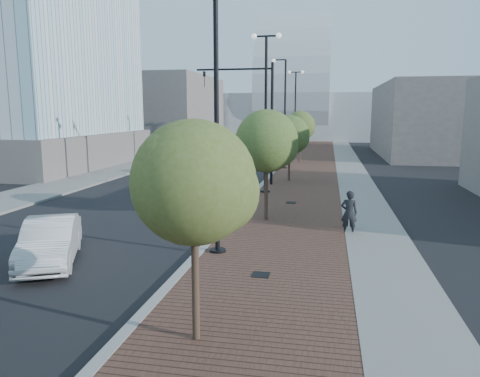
# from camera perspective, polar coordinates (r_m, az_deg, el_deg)

# --- Properties ---
(sidewalk) EXTENTS (7.00, 140.00, 0.12)m
(sidewalk) POSITION_cam_1_polar(r_m,az_deg,el_deg) (44.90, 9.97, 3.30)
(sidewalk) COLOR #4C2D23
(sidewalk) RESTS_ON ground
(concrete_strip) EXTENTS (2.40, 140.00, 0.13)m
(concrete_strip) POSITION_cam_1_polar(r_m,az_deg,el_deg) (44.93, 13.42, 3.19)
(concrete_strip) COLOR slate
(concrete_strip) RESTS_ON ground
(curb) EXTENTS (0.30, 140.00, 0.14)m
(curb) POSITION_cam_1_polar(r_m,az_deg,el_deg) (45.09, 5.51, 3.44)
(curb) COLOR gray
(curb) RESTS_ON ground
(west_sidewalk) EXTENTS (4.00, 140.00, 0.12)m
(west_sidewalk) POSITION_cam_1_polar(r_m,az_deg,el_deg) (48.08, -10.13, 3.70)
(west_sidewalk) COLOR slate
(west_sidewalk) RESTS_ON ground
(white_sedan) EXTENTS (3.24, 4.63, 1.45)m
(white_sedan) POSITION_cam_1_polar(r_m,az_deg,el_deg) (16.04, -22.73, -6.12)
(white_sedan) COLOR silver
(white_sedan) RESTS_ON ground
(dark_car_mid) EXTENTS (2.37, 4.71, 1.28)m
(dark_car_mid) POSITION_cam_1_polar(r_m,az_deg,el_deg) (37.48, -6.45, 3.05)
(dark_car_mid) COLOR black
(dark_car_mid) RESTS_ON ground
(dark_car_far) EXTENTS (2.46, 4.85, 1.35)m
(dark_car_far) POSITION_cam_1_polar(r_m,az_deg,el_deg) (48.74, 0.36, 4.65)
(dark_car_far) COLOR black
(dark_car_far) RESTS_ON ground
(pedestrian) EXTENTS (0.67, 0.45, 1.79)m
(pedestrian) POSITION_cam_1_polar(r_m,az_deg,el_deg) (18.61, 13.54, -2.98)
(pedestrian) COLOR black
(pedestrian) RESTS_ON ground
(streetlight_1) EXTENTS (1.44, 0.56, 9.21)m
(streetlight_1) POSITION_cam_1_polar(r_m,az_deg,el_deg) (15.11, -3.38, 7.60)
(streetlight_1) COLOR black
(streetlight_1) RESTS_ON ground
(streetlight_2) EXTENTS (1.72, 0.56, 9.28)m
(streetlight_2) POSITION_cam_1_polar(r_m,az_deg,el_deg) (26.88, 3.25, 9.48)
(streetlight_2) COLOR black
(streetlight_2) RESTS_ON ground
(streetlight_3) EXTENTS (1.44, 0.56, 9.21)m
(streetlight_3) POSITION_cam_1_polar(r_m,az_deg,el_deg) (38.81, 5.48, 8.77)
(streetlight_3) COLOR black
(streetlight_3) RESTS_ON ground
(streetlight_4) EXTENTS (1.72, 0.56, 9.28)m
(streetlight_4) POSITION_cam_1_polar(r_m,az_deg,el_deg) (50.76, 6.94, 9.47)
(streetlight_4) COLOR black
(streetlight_4) RESTS_ON ground
(traffic_mast) EXTENTS (5.09, 0.20, 8.00)m
(traffic_mast) POSITION_cam_1_polar(r_m,az_deg,el_deg) (29.97, 2.30, 9.81)
(traffic_mast) COLOR black
(traffic_mast) RESTS_ON ground
(tree_0) EXTENTS (2.56, 2.54, 4.74)m
(tree_0) POSITION_cam_1_polar(r_m,az_deg,el_deg) (9.14, -5.51, 0.69)
(tree_0) COLOR #382619
(tree_0) RESTS_ON ground
(tree_1) EXTENTS (2.74, 2.74, 4.98)m
(tree_1) POSITION_cam_1_polar(r_m,az_deg,el_deg) (19.86, 3.50, 5.93)
(tree_1) COLOR #382619
(tree_1) RESTS_ON ground
(tree_2) EXTENTS (2.77, 2.77, 4.67)m
(tree_2) POSITION_cam_1_polar(r_m,az_deg,el_deg) (31.80, 6.33, 6.66)
(tree_2) COLOR #382619
(tree_2) RESTS_ON ground
(tree_3) EXTENTS (2.81, 2.81, 4.98)m
(tree_3) POSITION_cam_1_polar(r_m,az_deg,el_deg) (43.75, 7.63, 7.80)
(tree_3) COLOR #382619
(tree_3) RESTS_ON ground
(tower_podium) EXTENTS (19.00, 19.00, 3.00)m
(tower_podium) POSITION_cam_1_polar(r_m,az_deg,el_deg) (46.36, -26.68, 4.41)
(tower_podium) COLOR #655E5B
(tower_podium) RESTS_ON ground
(convention_center) EXTENTS (50.00, 30.00, 50.00)m
(convention_center) POSITION_cam_1_polar(r_m,az_deg,el_deg) (89.85, 7.07, 10.24)
(convention_center) COLOR #AFB7BA
(convention_center) RESTS_ON ground
(commercial_block_nw) EXTENTS (14.00, 20.00, 10.00)m
(commercial_block_nw) POSITION_cam_1_polar(r_m,az_deg,el_deg) (69.02, -9.75, 9.56)
(commercial_block_nw) COLOR slate
(commercial_block_nw) RESTS_ON ground
(commercial_block_ne) EXTENTS (12.00, 22.00, 8.00)m
(commercial_block_ne) POSITION_cam_1_polar(r_m,az_deg,el_deg) (55.90, 23.34, 7.93)
(commercial_block_ne) COLOR #5E5855
(commercial_block_ne) RESTS_ON ground
(utility_cover_1) EXTENTS (0.50, 0.50, 0.02)m
(utility_cover_1) POSITION_cam_1_polar(r_m,az_deg,el_deg) (13.61, 2.64, -10.76)
(utility_cover_1) COLOR black
(utility_cover_1) RESTS_ON sidewalk
(utility_cover_2) EXTENTS (0.50, 0.50, 0.02)m
(utility_cover_2) POSITION_cam_1_polar(r_m,az_deg,el_deg) (24.17, 6.42, -1.76)
(utility_cover_2) COLOR black
(utility_cover_2) RESTS_ON sidewalk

